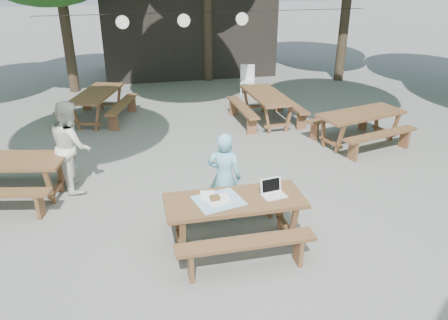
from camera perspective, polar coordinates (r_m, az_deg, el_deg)
name	(u,v)px	position (r m, az deg, el deg)	size (l,w,h in m)	color
ground	(250,213)	(7.37, 3.40, -6.90)	(80.00, 80.00, 0.00)	slate
pavilion	(187,33)	(16.86, -4.84, 16.15)	(6.00, 3.00, 2.80)	black
main_picnic_table	(234,221)	(6.43, 1.37, -7.92)	(2.00, 1.58, 0.75)	#4C391A
picnic_table_nw	(9,178)	(8.50, -26.31, -2.14)	(2.17, 1.92, 0.75)	#4C391A
picnic_table_ne	(359,128)	(10.41, 17.27, 4.05)	(2.23, 2.00, 0.75)	#4C391A
picnic_table_far_w	(98,106)	(11.98, -16.10, 6.83)	(2.10, 2.30, 0.75)	#4C391A
picnic_table_far_e	(266,108)	(11.41, 5.56, 6.82)	(1.67, 2.04, 0.75)	#4C391A
woman	(224,177)	(6.88, 0.05, -2.23)	(0.54, 0.35, 1.47)	#78C1DB
second_person	(71,146)	(8.27, -19.32, 1.76)	(0.81, 0.63, 1.66)	white
plastic_chair	(247,86)	(13.94, 3.05, 9.62)	(0.54, 0.54, 0.90)	white
laptop	(273,191)	(6.36, 6.36, -4.02)	(0.37, 0.31, 0.24)	white
tabletop_clutter	(217,200)	(6.20, -0.86, -5.23)	(0.76, 0.68, 0.08)	#388FC0
paper_lanterns	(184,20)	(12.22, -5.21, 17.71)	(9.00, 0.34, 0.38)	black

